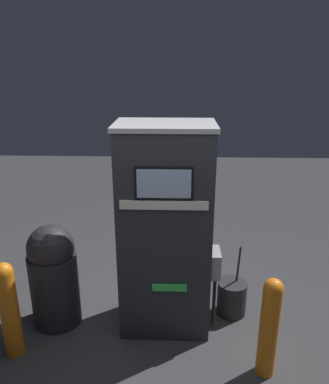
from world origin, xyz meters
TOP-DOWN VIEW (x-y plane):
  - ground_plane at (0.00, 0.00)m, footprint 14.00×14.00m
  - gas_pump at (0.00, 0.27)m, footprint 0.93×0.58m
  - safety_bollard at (0.86, -0.34)m, footprint 0.15×0.15m
  - trash_bin at (-1.07, 0.26)m, footprint 0.47×0.47m
  - safety_bollard_far at (-1.32, -0.19)m, footprint 0.16×0.16m
  - squeegee_bucket at (0.68, 0.44)m, footprint 0.30×0.30m

SIDE VIEW (x-z plane):
  - ground_plane at x=0.00m, z-range 0.00..0.00m
  - squeegee_bucket at x=0.68m, z-range -0.22..0.58m
  - safety_bollard at x=0.86m, z-range 0.03..0.93m
  - safety_bollard_far at x=-1.32m, z-range 0.03..0.93m
  - trash_bin at x=-1.07m, z-range 0.01..1.04m
  - gas_pump at x=0.00m, z-range 0.00..1.99m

